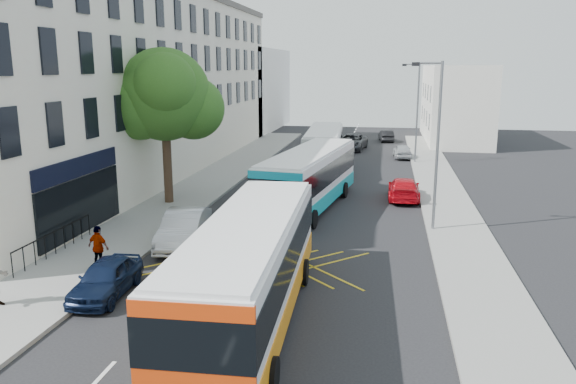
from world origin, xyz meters
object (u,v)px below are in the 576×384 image
at_px(street_tree, 164,96).
at_px(parked_car_silver, 184,228).
at_px(red_hatchback, 404,189).
at_px(bus_near, 249,268).
at_px(pedestrian_far, 99,247).
at_px(lamp_near, 436,137).
at_px(bus_mid, 309,178).
at_px(distant_car_dark, 386,136).
at_px(distant_car_silver, 402,151).
at_px(motorbike, 210,358).
at_px(bus_far, 324,148).
at_px(distant_car_grey, 351,142).
at_px(lamp_far, 416,107).
at_px(parked_car_blue, 106,278).

xyz_separation_m(street_tree, parked_car_silver, (3.61, -7.17, -5.50)).
bearing_deg(red_hatchback, parked_car_silver, 47.86).
distance_m(bus_near, pedestrian_far, 7.59).
relative_size(lamp_near, bus_near, 0.67).
distance_m(street_tree, bus_mid, 9.39).
bearing_deg(distant_car_dark, distant_car_silver, 89.88).
relative_size(motorbike, distant_car_silver, 0.56).
height_order(bus_far, distant_car_grey, bus_far).
distance_m(motorbike, red_hatchback, 22.43).
distance_m(bus_mid, red_hatchback, 6.31).
bearing_deg(distant_car_silver, street_tree, 50.55).
distance_m(street_tree, parked_car_silver, 9.73).
bearing_deg(motorbike, lamp_far, 93.98).
bearing_deg(red_hatchback, bus_near, 74.04).
xyz_separation_m(lamp_near, bus_mid, (-6.51, 3.53, -2.88)).
bearing_deg(lamp_near, lamp_far, 90.00).
bearing_deg(motorbike, distant_car_dark, 99.54).
height_order(distant_car_grey, distant_car_silver, distant_car_grey).
bearing_deg(motorbike, distant_car_grey, 103.26).
xyz_separation_m(lamp_near, lamp_far, (0.00, 20.00, 0.00)).
bearing_deg(distant_car_grey, parked_car_silver, -92.68).
height_order(lamp_far, distant_car_dark, lamp_far).
relative_size(motorbike, parked_car_blue, 0.53).
distance_m(bus_mid, distant_car_dark, 30.55).
bearing_deg(parked_car_blue, distant_car_silver, 68.35).
bearing_deg(bus_far, distant_car_silver, 42.81).
height_order(motorbike, pedestrian_far, pedestrian_far).
distance_m(bus_far, distant_car_grey, 10.80).
relative_size(bus_near, distant_car_silver, 3.28).
bearing_deg(red_hatchback, pedestrian_far, 50.88).
bearing_deg(distant_car_grey, bus_near, -83.78).
distance_m(bus_mid, pedestrian_far, 13.33).
distance_m(distant_car_dark, pedestrian_far, 43.15).
distance_m(bus_near, distant_car_silver, 34.21).
xyz_separation_m(street_tree, lamp_far, (14.71, 17.03, -1.68)).
xyz_separation_m(parked_car_silver, distant_car_dark, (8.76, 37.98, -0.18)).
height_order(distant_car_silver, distant_car_dark, distant_car_silver).
bearing_deg(parked_car_silver, bus_mid, 52.02).
bearing_deg(distant_car_silver, motorbike, 77.40).
bearing_deg(street_tree, lamp_near, -11.40).
bearing_deg(distant_car_grey, red_hatchback, -70.13).
bearing_deg(lamp_far, distant_car_silver, 108.88).
relative_size(motorbike, red_hatchback, 0.45).
xyz_separation_m(motorbike, pedestrian_far, (-6.81, 7.16, 0.15)).
xyz_separation_m(lamp_far, red_hatchback, (-1.14, -13.33, -3.96)).
bearing_deg(bus_near, pedestrian_far, 152.98).
relative_size(parked_car_blue, distant_car_dark, 1.04).
xyz_separation_m(bus_far, motorbike, (0.69, -31.31, -0.80)).
bearing_deg(bus_far, motorbike, -91.96).
relative_size(street_tree, lamp_far, 1.10).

